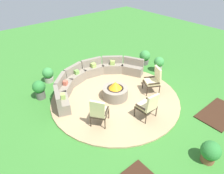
{
  "coord_description": "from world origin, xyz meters",
  "views": [
    {
      "loc": [
        -4.35,
        -4.98,
        4.93
      ],
      "look_at": [
        0.0,
        0.2,
        0.45
      ],
      "focal_mm": 32.63,
      "sensor_mm": 36.0,
      "label": 1
    }
  ],
  "objects_px": {
    "lounge_chair_front_left": "(99,111)",
    "potted_plant_0": "(48,74)",
    "fire_pit": "(115,91)",
    "potted_plant_4": "(210,152)",
    "curved_stone_bench": "(92,77)",
    "potted_plant_3": "(145,57)",
    "potted_plant_2": "(159,63)",
    "lounge_chair_back_left": "(154,80)",
    "potted_plant_1": "(39,89)",
    "lounge_chair_front_right": "(148,105)"
  },
  "relations": [
    {
      "from": "lounge_chair_front_left",
      "to": "potted_plant_0",
      "type": "height_order",
      "value": "lounge_chair_front_left"
    },
    {
      "from": "fire_pit",
      "to": "potted_plant_4",
      "type": "distance_m",
      "value": 3.91
    },
    {
      "from": "curved_stone_bench",
      "to": "potted_plant_0",
      "type": "height_order",
      "value": "curved_stone_bench"
    },
    {
      "from": "curved_stone_bench",
      "to": "lounge_chair_front_left",
      "type": "relative_size",
      "value": 4.18
    },
    {
      "from": "potted_plant_0",
      "to": "potted_plant_3",
      "type": "bearing_deg",
      "value": -18.95
    },
    {
      "from": "potted_plant_2",
      "to": "potted_plant_3",
      "type": "relative_size",
      "value": 1.0
    },
    {
      "from": "fire_pit",
      "to": "potted_plant_2",
      "type": "relative_size",
      "value": 1.34
    },
    {
      "from": "lounge_chair_front_left",
      "to": "potted_plant_4",
      "type": "relative_size",
      "value": 1.59
    },
    {
      "from": "potted_plant_4",
      "to": "potted_plant_0",
      "type": "bearing_deg",
      "value": 102.64
    },
    {
      "from": "curved_stone_bench",
      "to": "potted_plant_3",
      "type": "xyz_separation_m",
      "value": [
        3.26,
        -0.16,
        0.03
      ]
    },
    {
      "from": "lounge_chair_back_left",
      "to": "potted_plant_1",
      "type": "relative_size",
      "value": 1.4
    },
    {
      "from": "lounge_chair_front_left",
      "to": "lounge_chair_front_right",
      "type": "bearing_deg",
      "value": 24.39
    },
    {
      "from": "lounge_chair_front_left",
      "to": "potted_plant_0",
      "type": "relative_size",
      "value": 1.6
    },
    {
      "from": "potted_plant_1",
      "to": "potted_plant_2",
      "type": "bearing_deg",
      "value": -16.4
    },
    {
      "from": "fire_pit",
      "to": "lounge_chair_front_left",
      "type": "relative_size",
      "value": 0.91
    },
    {
      "from": "fire_pit",
      "to": "lounge_chair_back_left",
      "type": "height_order",
      "value": "lounge_chair_back_left"
    },
    {
      "from": "lounge_chair_front_left",
      "to": "potted_plant_0",
      "type": "distance_m",
      "value": 3.76
    },
    {
      "from": "potted_plant_1",
      "to": "potted_plant_3",
      "type": "height_order",
      "value": "potted_plant_1"
    },
    {
      "from": "potted_plant_1",
      "to": "lounge_chair_front_right",
      "type": "bearing_deg",
      "value": -56.71
    },
    {
      "from": "potted_plant_1",
      "to": "potted_plant_4",
      "type": "xyz_separation_m",
      "value": [
        2.35,
        -5.86,
        -0.07
      ]
    },
    {
      "from": "lounge_chair_back_left",
      "to": "potted_plant_3",
      "type": "distance_m",
      "value": 2.64
    },
    {
      "from": "fire_pit",
      "to": "potted_plant_0",
      "type": "relative_size",
      "value": 1.46
    },
    {
      "from": "curved_stone_bench",
      "to": "lounge_chair_front_right",
      "type": "distance_m",
      "value": 3.13
    },
    {
      "from": "potted_plant_3",
      "to": "potted_plant_2",
      "type": "bearing_deg",
      "value": -93.67
    },
    {
      "from": "lounge_chair_front_left",
      "to": "potted_plant_2",
      "type": "relative_size",
      "value": 1.46
    },
    {
      "from": "potted_plant_0",
      "to": "potted_plant_2",
      "type": "distance_m",
      "value": 5.24
    },
    {
      "from": "lounge_chair_front_left",
      "to": "potted_plant_2",
      "type": "distance_m",
      "value": 4.69
    },
    {
      "from": "curved_stone_bench",
      "to": "lounge_chair_back_left",
      "type": "bearing_deg",
      "value": -54.2
    },
    {
      "from": "lounge_chair_back_left",
      "to": "potted_plant_4",
      "type": "bearing_deg",
      "value": -174.86
    },
    {
      "from": "potted_plant_4",
      "to": "potted_plant_3",
      "type": "bearing_deg",
      "value": 59.39
    },
    {
      "from": "lounge_chair_back_left",
      "to": "potted_plant_4",
      "type": "height_order",
      "value": "lounge_chair_back_left"
    },
    {
      "from": "lounge_chair_front_right",
      "to": "lounge_chair_back_left",
      "type": "distance_m",
      "value": 1.7
    },
    {
      "from": "fire_pit",
      "to": "potted_plant_4",
      "type": "xyz_separation_m",
      "value": [
        0.08,
        -3.91,
        0.03
      ]
    },
    {
      "from": "lounge_chair_back_left",
      "to": "potted_plant_2",
      "type": "xyz_separation_m",
      "value": [
        1.63,
        1.04,
        -0.21
      ]
    },
    {
      "from": "lounge_chair_front_right",
      "to": "potted_plant_0",
      "type": "xyz_separation_m",
      "value": [
        -1.53,
        4.56,
        -0.24
      ]
    },
    {
      "from": "lounge_chair_front_right",
      "to": "lounge_chair_back_left",
      "type": "bearing_deg",
      "value": 31.77
    },
    {
      "from": "lounge_chair_front_left",
      "to": "lounge_chair_back_left",
      "type": "height_order",
      "value": "lounge_chair_back_left"
    },
    {
      "from": "potted_plant_0",
      "to": "potted_plant_1",
      "type": "distance_m",
      "value": 1.28
    },
    {
      "from": "lounge_chair_front_left",
      "to": "potted_plant_3",
      "type": "xyz_separation_m",
      "value": [
        4.59,
        2.16,
        -0.22
      ]
    },
    {
      "from": "fire_pit",
      "to": "curved_stone_bench",
      "type": "distance_m",
      "value": 1.5
    },
    {
      "from": "fire_pit",
      "to": "potted_plant_3",
      "type": "xyz_separation_m",
      "value": [
        3.18,
        1.34,
        0.06
      ]
    },
    {
      "from": "lounge_chair_front_right",
      "to": "potted_plant_2",
      "type": "bearing_deg",
      "value": 31.12
    },
    {
      "from": "lounge_chair_back_left",
      "to": "potted_plant_2",
      "type": "height_order",
      "value": "lounge_chair_back_left"
    },
    {
      "from": "potted_plant_2",
      "to": "potted_plant_3",
      "type": "xyz_separation_m",
      "value": [
        0.06,
        0.97,
        -0.02
      ]
    },
    {
      "from": "lounge_chair_back_left",
      "to": "potted_plant_4",
      "type": "xyz_separation_m",
      "value": [
        -1.41,
        -3.23,
        -0.25
      ]
    },
    {
      "from": "fire_pit",
      "to": "potted_plant_1",
      "type": "relative_size",
      "value": 1.27
    },
    {
      "from": "potted_plant_0",
      "to": "potted_plant_1",
      "type": "bearing_deg",
      "value": -130.01
    },
    {
      "from": "curved_stone_bench",
      "to": "potted_plant_1",
      "type": "height_order",
      "value": "curved_stone_bench"
    },
    {
      "from": "fire_pit",
      "to": "potted_plant_0",
      "type": "xyz_separation_m",
      "value": [
        -1.46,
        2.93,
        0.02
      ]
    },
    {
      "from": "lounge_chair_front_left",
      "to": "potted_plant_1",
      "type": "relative_size",
      "value": 1.39
    }
  ]
}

